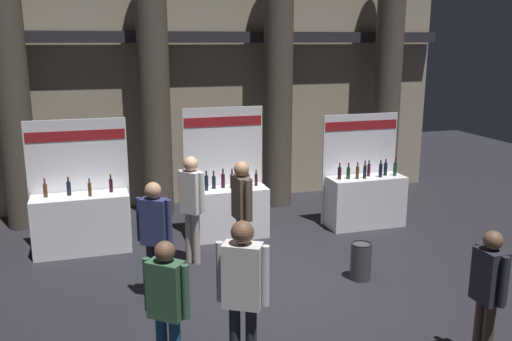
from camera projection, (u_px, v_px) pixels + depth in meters
ground_plane at (282, 286)px, 8.36m from camera, size 24.00×24.00×0.00m
hall_colonnade at (212, 59)px, 11.99m from camera, size 11.12×1.31×6.79m
exhibitor_booth_0 at (82, 218)px, 9.64m from camera, size 1.73×0.66×2.33m
exhibitor_booth_1 at (228, 206)px, 10.40m from camera, size 1.54×0.66×2.45m
exhibitor_booth_2 at (365, 197)px, 11.01m from camera, size 1.62×0.66×2.24m
trash_bin at (361, 261)px, 8.56m from camera, size 0.33×0.33×0.60m
visitor_0 at (242, 206)px, 8.73m from camera, size 0.25×0.57×1.82m
visitor_1 at (243, 286)px, 5.80m from camera, size 0.52×0.41×1.85m
visitor_2 at (167, 301)px, 5.78m from camera, size 0.44×0.41×1.65m
visitor_3 at (488, 287)px, 6.16m from camera, size 0.26×0.51×1.62m
visitor_4 at (155, 231)px, 7.72m from camera, size 0.47×0.36×1.76m
visitor_5 at (192, 200)px, 9.01m from camera, size 0.40×0.40×1.84m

